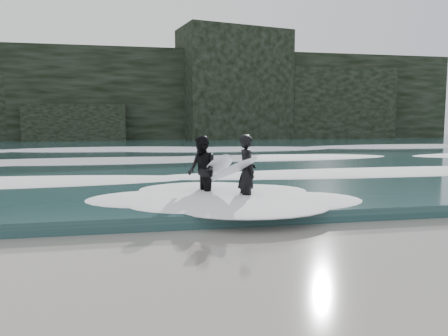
% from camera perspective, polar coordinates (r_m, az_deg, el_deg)
% --- Properties ---
extents(ground, '(120.00, 120.00, 0.00)m').
position_cam_1_polar(ground, '(6.37, 7.42, -14.22)').
color(ground, '#7F6B59').
rests_on(ground, ground).
extents(sea, '(90.00, 52.00, 0.30)m').
position_cam_1_polar(sea, '(34.77, -8.12, 2.58)').
color(sea, '#214143').
rests_on(sea, ground).
extents(headland, '(70.00, 9.00, 10.00)m').
position_cam_1_polar(headland, '(51.76, -9.28, 9.05)').
color(headland, black).
rests_on(headland, ground).
extents(foam_near, '(60.00, 3.20, 0.20)m').
position_cam_1_polar(foam_near, '(14.89, -3.74, -0.93)').
color(foam_near, white).
rests_on(foam_near, sea).
extents(foam_mid, '(60.00, 4.00, 0.24)m').
position_cam_1_polar(foam_mid, '(21.81, -6.18, 1.31)').
color(foam_mid, white).
rests_on(foam_mid, sea).
extents(foam_far, '(60.00, 4.80, 0.30)m').
position_cam_1_polar(foam_far, '(30.76, -7.70, 2.71)').
color(foam_far, white).
rests_on(foam_far, sea).
extents(surfer_left, '(1.32, 2.15, 1.88)m').
position_cam_1_polar(surfer_left, '(11.18, 2.63, -0.40)').
color(surfer_left, black).
rests_on(surfer_left, ground).
extents(surfer_right, '(1.22, 2.24, 1.84)m').
position_cam_1_polar(surfer_right, '(11.70, -2.64, -0.21)').
color(surfer_right, black).
rests_on(surfer_right, ground).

